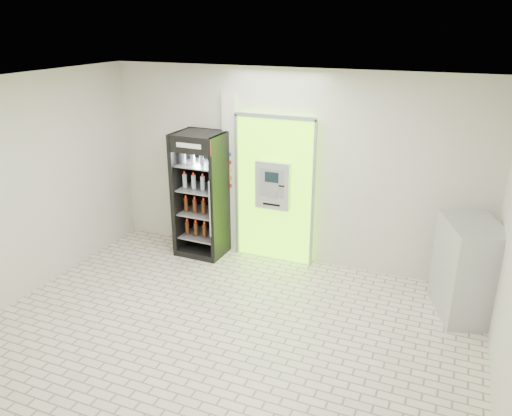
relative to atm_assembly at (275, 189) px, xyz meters
The scene contains 6 objects.
ground 2.69m from the atm_assembly, 85.26° to the right, with size 6.00×6.00×0.00m, color beige.
room_shell 2.51m from the atm_assembly, 85.26° to the right, with size 6.00×6.00×6.00m.
atm_assembly is the anchor object (origin of this frame).
pillar 0.79m from the atm_assembly, behind, with size 0.22×0.11×2.60m.
beverage_cooler 1.20m from the atm_assembly, 167.73° to the right, with size 0.77×0.73×2.01m.
steel_cabinet 2.99m from the atm_assembly, 12.13° to the right, with size 0.93×1.11×1.27m.
Camera 1 is at (2.33, -4.51, 3.63)m, focal length 35.00 mm.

